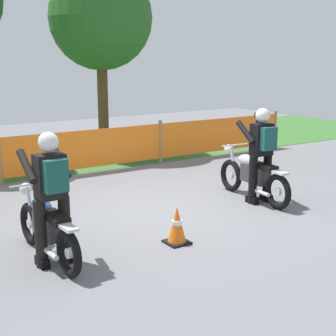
{
  "coord_description": "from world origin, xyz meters",
  "views": [
    {
      "loc": [
        -4.47,
        -7.06,
        2.59
      ],
      "look_at": [
        -0.39,
        -0.81,
        0.9
      ],
      "focal_mm": 53.56,
      "sensor_mm": 36.0,
      "label": 1
    }
  ],
  "objects": [
    {
      "name": "motorcycle_trailing",
      "position": [
        1.65,
        -0.49,
        0.45
      ],
      "size": [
        0.58,
        1.98,
        0.94
      ],
      "rotation": [
        0.0,
        0.0,
        1.5
      ],
      "color": "black",
      "rests_on": "ground"
    },
    {
      "name": "rider_lead",
      "position": [
        -2.43,
        -1.3,
        0.95
      ],
      "size": [
        0.56,
        0.69,
        1.69
      ],
      "rotation": [
        0.0,
        0.0,
        1.61
      ],
      "color": "black",
      "rests_on": "ground"
    },
    {
      "name": "motorcycle_lead",
      "position": [
        -2.44,
        -1.1,
        0.43
      ],
      "size": [
        0.56,
        1.89,
        0.89
      ],
      "rotation": [
        0.0,
        0.0,
        1.61
      ],
      "color": "black",
      "rests_on": "ground"
    },
    {
      "name": "rider_trailing",
      "position": [
        1.63,
        -0.71,
        0.95
      ],
      "size": [
        0.57,
        0.7,
        1.69
      ],
      "rotation": [
        0.0,
        0.0,
        1.5
      ],
      "color": "black",
      "rests_on": "ground"
    },
    {
      "name": "barrier_fence",
      "position": [
        0.0,
        3.08,
        0.54
      ],
      "size": [
        11.6,
        0.08,
        1.05
      ],
      "color": "#997547",
      "rests_on": "ground"
    },
    {
      "name": "tree_near_left",
      "position": [
        1.44,
        5.22,
        3.5
      ],
      "size": [
        2.69,
        2.69,
        4.87
      ],
      "color": "brown",
      "rests_on": "ground"
    },
    {
      "name": "grass_verge",
      "position": [
        0.0,
        5.69,
        0.01
      ],
      "size": [
        24.0,
        5.21,
        0.01
      ],
      "primitive_type": "cube",
      "color": "#386B2D",
      "rests_on": "ground"
    },
    {
      "name": "traffic_cone",
      "position": [
        -0.74,
        -1.56,
        0.26
      ],
      "size": [
        0.32,
        0.32,
        0.53
      ],
      "color": "black",
      "rests_on": "ground"
    },
    {
      "name": "ground",
      "position": [
        0.0,
        0.0,
        -0.01
      ],
      "size": [
        24.0,
        24.0,
        0.02
      ],
      "primitive_type": "cube",
      "color": "slate"
    }
  ]
}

